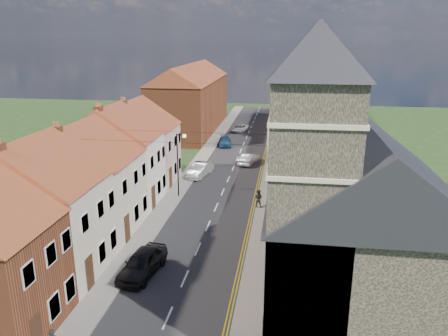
# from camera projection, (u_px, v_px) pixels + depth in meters

# --- Properties ---
(road) EXTENTS (7.00, 90.00, 0.02)m
(road) POSITION_uv_depth(u_px,v_px,m) (233.00, 168.00, 50.00)
(road) COLOR black
(road) RESTS_ON ground
(pavement_left) EXTENTS (1.80, 90.00, 0.12)m
(pavement_left) POSITION_uv_depth(u_px,v_px,m) (196.00, 166.00, 50.61)
(pavement_left) COLOR gray
(pavement_left) RESTS_ON ground
(pavement_right) EXTENTS (1.80, 90.00, 0.12)m
(pavement_right) POSITION_uv_depth(u_px,v_px,m) (272.00, 169.00, 49.38)
(pavement_right) COLOR gray
(pavement_right) RESTS_ON ground
(church) EXTENTS (11.25, 14.25, 15.20)m
(church) POSITION_uv_depth(u_px,v_px,m) (352.00, 218.00, 21.74)
(church) COLOR black
(church) RESTS_ON ground
(cottage_r_tudor) EXTENTS (8.30, 5.20, 9.00)m
(cottage_r_tudor) POSITION_uv_depth(u_px,v_px,m) (332.00, 184.00, 31.04)
(cottage_r_tudor) COLOR beige
(cottage_r_tudor) RESTS_ON ground
(cottage_r_white_near) EXTENTS (8.30, 6.00, 9.00)m
(cottage_r_white_near) POSITION_uv_depth(u_px,v_px,m) (327.00, 163.00, 36.14)
(cottage_r_white_near) COLOR white
(cottage_r_white_near) RESTS_ON ground
(cottage_r_cream_mid) EXTENTS (8.30, 5.20, 9.00)m
(cottage_r_cream_mid) POSITION_uv_depth(u_px,v_px,m) (322.00, 147.00, 41.25)
(cottage_r_cream_mid) COLOR beige
(cottage_r_cream_mid) RESTS_ON ground
(cottage_r_pink) EXTENTS (8.30, 6.00, 9.00)m
(cottage_r_pink) POSITION_uv_depth(u_px,v_px,m) (319.00, 135.00, 46.36)
(cottage_r_pink) COLOR #FFD1C9
(cottage_r_pink) RESTS_ON ground
(cottage_r_white_far) EXTENTS (8.30, 5.20, 9.00)m
(cottage_r_white_far) POSITION_uv_depth(u_px,v_px,m) (316.00, 125.00, 51.47)
(cottage_r_white_far) COLOR #FFD1C9
(cottage_r_white_far) RESTS_ON ground
(cottage_r_cream_far) EXTENTS (8.30, 6.00, 9.00)m
(cottage_r_cream_far) POSITION_uv_depth(u_px,v_px,m) (314.00, 117.00, 56.59)
(cottage_r_cream_far) COLOR beige
(cottage_r_cream_far) RESTS_ON ground
(cottage_l_cream) EXTENTS (8.30, 6.30, 9.10)m
(cottage_l_cream) POSITION_uv_depth(u_px,v_px,m) (34.00, 206.00, 26.85)
(cottage_l_cream) COLOR beige
(cottage_l_cream) RESTS_ON ground
(cottage_l_white) EXTENTS (8.30, 6.90, 8.80)m
(cottage_l_white) POSITION_uv_depth(u_px,v_px,m) (81.00, 177.00, 32.95)
(cottage_l_white) COLOR beige
(cottage_l_white) RESTS_ON ground
(cottage_l_brick_mid) EXTENTS (8.30, 5.70, 9.10)m
(cottage_l_brick_mid) POSITION_uv_depth(u_px,v_px,m) (113.00, 154.00, 38.68)
(cottage_l_brick_mid) COLOR white
(cottage_l_brick_mid) RESTS_ON ground
(cottage_l_pink) EXTENTS (8.30, 6.30, 8.80)m
(cottage_l_pink) POSITION_uv_depth(u_px,v_px,m) (135.00, 141.00, 44.21)
(cottage_l_pink) COLOR #FFD1C9
(cottage_l_pink) RESTS_ON ground
(block_right_far) EXTENTS (8.30, 24.20, 10.50)m
(block_right_far) POSITION_uv_depth(u_px,v_px,m) (309.00, 95.00, 70.83)
(block_right_far) COLOR beige
(block_right_far) RESTS_ON ground
(block_left_far) EXTENTS (8.30, 24.20, 10.50)m
(block_left_far) POSITION_uv_depth(u_px,v_px,m) (191.00, 97.00, 68.70)
(block_left_far) COLOR brown
(block_left_far) RESTS_ON ground
(lamppost) EXTENTS (0.88, 0.15, 6.00)m
(lamppost) POSITION_uv_depth(u_px,v_px,m) (179.00, 161.00, 40.05)
(lamppost) COLOR black
(lamppost) RESTS_ON pavement_left
(car_near) EXTENTS (2.47, 4.82, 1.57)m
(car_near) POSITION_uv_depth(u_px,v_px,m) (142.00, 263.00, 27.64)
(car_near) COLOR black
(car_near) RESTS_ON ground
(car_mid) EXTENTS (2.48, 4.65, 1.46)m
(car_mid) POSITION_uv_depth(u_px,v_px,m) (200.00, 170.00, 47.01)
(car_mid) COLOR #989C9F
(car_mid) RESTS_ON ground
(car_far) EXTENTS (2.32, 4.34, 1.20)m
(car_far) POSITION_uv_depth(u_px,v_px,m) (225.00, 142.00, 59.97)
(car_far) COLOR navy
(car_far) RESTS_ON ground
(car_distant) EXTENTS (2.97, 4.37, 1.11)m
(car_distant) POSITION_uv_depth(u_px,v_px,m) (240.00, 128.00, 68.99)
(car_distant) COLOR #B5B6BD
(car_distant) RESTS_ON ground
(pedestrian_right) EXTENTS (0.90, 0.78, 1.60)m
(pedestrian_right) POSITION_uv_depth(u_px,v_px,m) (258.00, 198.00, 38.21)
(pedestrian_right) COLOR black
(pedestrian_right) RESTS_ON pavement_right
(car_mid_b) EXTENTS (2.28, 4.25, 1.33)m
(car_mid_b) POSITION_uv_depth(u_px,v_px,m) (249.00, 159.00, 51.48)
(car_mid_b) COLOR #9FA0A6
(car_mid_b) RESTS_ON ground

